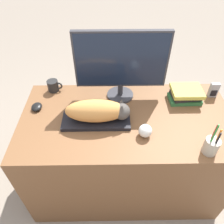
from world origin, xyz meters
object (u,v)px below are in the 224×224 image
object	(u,v)px
monitor	(121,63)
phone	(214,90)
coffee_mug	(53,86)
pen_cup	(211,146)
keyboard	(96,120)
cat	(99,111)
book_stack	(186,95)
computer_mouse	(37,107)
baseball	(145,131)

from	to	relation	value
monitor	phone	world-z (taller)	monitor
coffee_mug	pen_cup	distance (m)	1.10
keyboard	coffee_mug	size ratio (longest dim) A/B	3.93
cat	book_stack	bearing A→B (deg)	19.21
monitor	pen_cup	bearing A→B (deg)	-46.66
keyboard	computer_mouse	xyz separation A→B (m)	(-0.40, 0.13, 0.00)
computer_mouse	baseball	xyz separation A→B (m)	(0.69, -0.24, 0.02)
monitor	phone	size ratio (longest dim) A/B	5.45
monitor	phone	distance (m)	0.68
cat	computer_mouse	bearing A→B (deg)	163.09
cat	computer_mouse	size ratio (longest dim) A/B	4.57
cat	monitor	size ratio (longest dim) A/B	0.66
computer_mouse	phone	bearing A→B (deg)	5.31
coffee_mug	baseball	xyz separation A→B (m)	(0.61, -0.44, -0.00)
keyboard	phone	bearing A→B (deg)	16.58
computer_mouse	pen_cup	size ratio (longest dim) A/B	0.39
monitor	book_stack	distance (m)	0.50
computer_mouse	coffee_mug	size ratio (longest dim) A/B	0.80
cat	pen_cup	xyz separation A→B (m)	(0.60, -0.24, -0.04)
computer_mouse	coffee_mug	world-z (taller)	coffee_mug
cat	pen_cup	distance (m)	0.65
keyboard	phone	xyz separation A→B (m)	(0.81, 0.24, 0.04)
computer_mouse	pen_cup	xyz separation A→B (m)	(1.03, -0.37, 0.04)
book_stack	phone	bearing A→B (deg)	10.52
coffee_mug	baseball	distance (m)	0.75
monitor	keyboard	bearing A→B (deg)	-122.25
baseball	coffee_mug	bearing A→B (deg)	143.95
monitor	book_stack	world-z (taller)	monitor
baseball	book_stack	distance (m)	0.45
baseball	phone	bearing A→B (deg)	34.43
cat	phone	world-z (taller)	cat
phone	book_stack	bearing A→B (deg)	-169.48
monitor	book_stack	xyz separation A→B (m)	(0.45, -0.05, -0.22)
pen_cup	phone	world-z (taller)	pen_cup
computer_mouse	book_stack	distance (m)	1.01
keyboard	computer_mouse	size ratio (longest dim) A/B	4.92
computer_mouse	phone	xyz separation A→B (m)	(1.21, 0.11, 0.04)
computer_mouse	baseball	world-z (taller)	baseball
cat	coffee_mug	bearing A→B (deg)	136.34
cat	book_stack	world-z (taller)	cat
monitor	baseball	bearing A→B (deg)	-70.86
cat	baseball	distance (m)	0.30
keyboard	cat	size ratio (longest dim) A/B	1.08
pen_cup	book_stack	distance (m)	0.44
computer_mouse	book_stack	xyz separation A→B (m)	(1.01, 0.07, 0.03)
phone	book_stack	xyz separation A→B (m)	(-0.20, -0.04, -0.01)
computer_mouse	book_stack	bearing A→B (deg)	4.25
cat	coffee_mug	size ratio (longest dim) A/B	3.65
coffee_mug	phone	world-z (taller)	phone
cat	keyboard	bearing A→B (deg)	180.00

